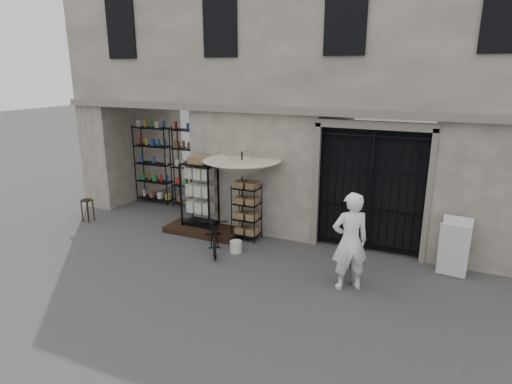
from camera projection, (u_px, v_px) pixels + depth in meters
The scene contains 15 objects.
ground at pixel (263, 274), 9.03m from camera, with size 80.00×80.00×0.00m, color black.
main_building at pixel (324, 57), 11.30m from camera, with size 14.00×4.00×9.00m, color #A99C8B.
shop_recess at pixel (163, 162), 12.86m from camera, with size 3.00×1.70×3.00m, color black.
shop_shelving at pixel (172, 166), 13.39m from camera, with size 2.70×0.50×2.50m, color black.
iron_gate at pixel (371, 189), 9.92m from camera, with size 2.50×0.21×3.00m.
step_platform at pixel (203, 230), 11.32m from camera, with size 2.00×0.90×0.15m, color black.
display_cabinet at pixel (200, 198), 11.32m from camera, with size 0.88×0.59×1.82m.
wire_rack at pixel (247, 213), 10.73m from camera, with size 0.76×0.67×1.43m.
market_umbrella at pixel (242, 164), 10.39m from camera, with size 1.75×1.78×2.72m.
white_bucket at pixel (236, 247), 10.11m from camera, with size 0.28×0.28×0.27m, color beige.
bicycle at pixel (214, 249), 10.28m from camera, with size 0.59×0.89×1.69m, color black.
wooden_stool at pixel (88, 210), 12.11m from camera, with size 0.35×0.35×0.64m.
steel_bollard at pixel (349, 267), 8.52m from camera, with size 0.14×0.14×0.76m, color slate.
shopkeeper at pixel (347, 288), 8.48m from camera, with size 0.72×1.97×0.47m, color white.
easel_sign at pixel (454, 248), 8.81m from camera, with size 0.62×0.70×1.20m.
Camera 1 is at (3.26, -7.54, 4.15)m, focal length 30.00 mm.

